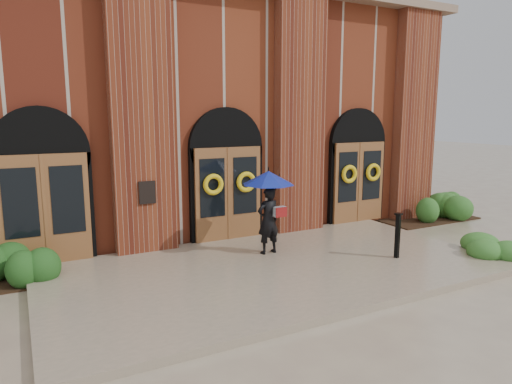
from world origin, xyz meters
TOP-DOWN VIEW (x-y plane):
  - ground at (0.00, 0.00)m, footprint 90.00×90.00m
  - landing at (0.00, 0.15)m, footprint 10.00×5.30m
  - church_building at (0.00, 8.78)m, footprint 16.20×12.53m
  - man_with_umbrella at (0.31, 1.06)m, footprint 1.38×1.38m
  - metal_post at (2.83, -0.68)m, footprint 0.18×0.18m
  - hedge_wall_right at (7.16, 2.20)m, footprint 3.10×1.24m
  - hedge_front_right at (5.10, -1.49)m, footprint 1.47×1.26m

SIDE VIEW (x-z plane):
  - ground at x=0.00m, z-range 0.00..0.00m
  - landing at x=0.00m, z-range 0.00..0.15m
  - hedge_front_right at x=5.10m, z-range 0.00..0.52m
  - hedge_wall_right at x=7.16m, z-range 0.00..0.80m
  - metal_post at x=2.83m, z-range 0.18..1.26m
  - man_with_umbrella at x=0.31m, z-range 0.55..2.58m
  - church_building at x=0.00m, z-range 0.00..7.00m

